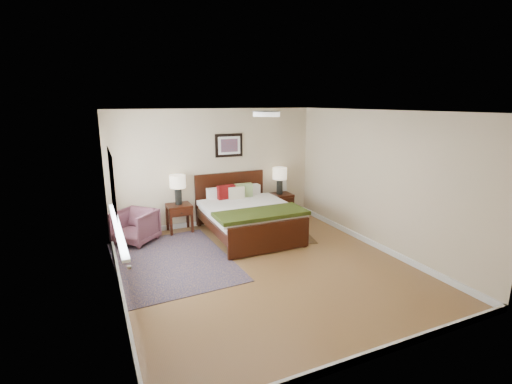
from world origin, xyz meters
TOP-DOWN VIEW (x-y plane):
  - floor at (0.00, 0.00)m, footprint 5.00×5.00m
  - back_wall at (0.00, 2.50)m, footprint 4.50×0.04m
  - front_wall at (0.00, -2.50)m, footprint 4.50×0.04m
  - left_wall at (-2.25, 0.00)m, footprint 0.04×5.00m
  - right_wall at (2.25, 0.00)m, footprint 0.04×5.00m
  - ceiling at (0.00, 0.00)m, footprint 4.50×5.00m
  - window at (-2.20, 0.70)m, footprint 0.11×2.72m
  - door at (-2.23, -1.75)m, footprint 0.06×1.00m
  - ceil_fixture at (0.00, 0.00)m, footprint 0.44×0.44m
  - bed at (0.30, 1.49)m, footprint 1.70×2.06m
  - wall_art at (0.30, 2.47)m, footprint 0.62×0.05m
  - nightstand_left at (-0.89, 2.25)m, footprint 0.49×0.44m
  - nightstand_right at (1.44, 2.26)m, footprint 0.57×0.43m
  - lamp_left at (-0.89, 2.27)m, footprint 0.32×0.32m
  - lamp_right at (1.44, 2.27)m, footprint 0.32×0.32m
  - armchair at (-1.80, 2.00)m, footprint 0.98×0.98m
  - rug_persian at (-1.35, 0.85)m, footprint 1.95×2.67m
  - rug_navy at (1.08, 1.23)m, footprint 1.13×1.45m

SIDE VIEW (x-z plane):
  - floor at x=0.00m, z-range 0.00..0.00m
  - rug_persian at x=-1.35m, z-range 0.00..0.01m
  - rug_navy at x=1.08m, z-range 0.00..0.01m
  - armchair at x=-1.80m, z-range 0.00..0.64m
  - nightstand_right at x=1.44m, z-range 0.07..0.63m
  - nightstand_left at x=-0.89m, z-range 0.17..0.75m
  - bed at x=0.30m, z-range -0.04..1.07m
  - lamp_right at x=1.44m, z-range 0.68..1.29m
  - lamp_left at x=-0.89m, z-range 0.70..1.31m
  - door at x=-2.23m, z-range -0.02..2.16m
  - back_wall at x=0.00m, z-range 0.00..2.50m
  - front_wall at x=0.00m, z-range 0.00..2.50m
  - left_wall at x=-2.25m, z-range 0.00..2.50m
  - right_wall at x=2.25m, z-range 0.00..2.50m
  - window at x=-2.20m, z-range 0.72..2.04m
  - wall_art at x=0.30m, z-range 1.47..1.97m
  - ceil_fixture at x=0.00m, z-range 2.43..2.50m
  - ceiling at x=0.00m, z-range 2.49..2.51m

